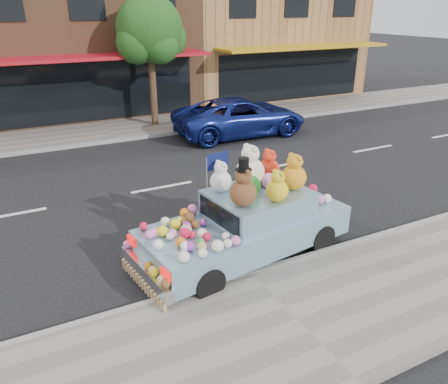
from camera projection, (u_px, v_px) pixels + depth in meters
ground at (162, 187)px, 12.40m from camera, size 120.00×120.00×0.00m
near_sidewalk at (297, 322)px, 7.05m from camera, size 60.00×3.00×0.12m
far_sidewalk at (108, 131)px, 17.70m from camera, size 60.00×3.00×0.12m
near_kerb at (250, 274)px, 8.27m from camera, size 60.00×0.12×0.13m
far_kerb at (118, 140)px, 16.47m from camera, size 60.00×0.12×0.13m
storefront_mid at (74, 31)px, 20.78m from camera, size 10.00×9.80×7.30m
storefront_right at (254, 26)px, 24.93m from camera, size 10.00×9.80×7.30m
street_tree at (150, 35)px, 17.15m from camera, size 3.00×2.70×5.22m
car_blue at (240, 117)px, 17.14m from camera, size 5.34×2.58×1.46m
art_car at (247, 219)px, 8.76m from camera, size 4.68×2.34×2.28m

